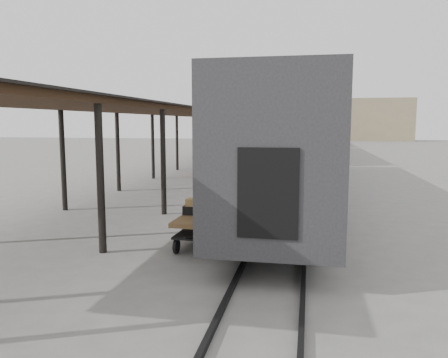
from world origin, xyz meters
The scene contains 11 objects.
ground centered at (0.00, 0.00, 0.00)m, with size 160.00×160.00×0.00m, color slate.
train centered at (3.19, 33.79, 2.69)m, with size 3.45×76.01×4.01m.
canopy centered at (-3.40, 24.00, 4.00)m, with size 4.90×64.30×4.15m.
rails centered at (3.20, 34.00, 0.06)m, with size 1.54×150.00×0.12m.
building_far centered at (14.00, 78.00, 4.00)m, with size 18.00×10.00×8.00m, color tan.
building_left centered at (-10.00, 82.00, 3.00)m, with size 12.00×8.00×6.00m, color tan.
baggage_cart centered at (1.14, -0.79, 0.65)m, with size 1.35×2.45×0.86m.
suitcase_stack centered at (1.08, -0.46, 1.05)m, with size 1.26×1.09×0.57m.
luggage_tug centered at (-2.55, 15.67, 0.58)m, with size 1.32×1.65×1.27m.
porter centered at (1.20, -1.44, 1.64)m, with size 0.57×0.37×1.56m, color navy.
pedestrian centered at (-2.93, 16.50, 0.98)m, with size 1.15×0.48×1.96m, color black.
Camera 1 is at (3.97, -12.43, 3.42)m, focal length 35.00 mm.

